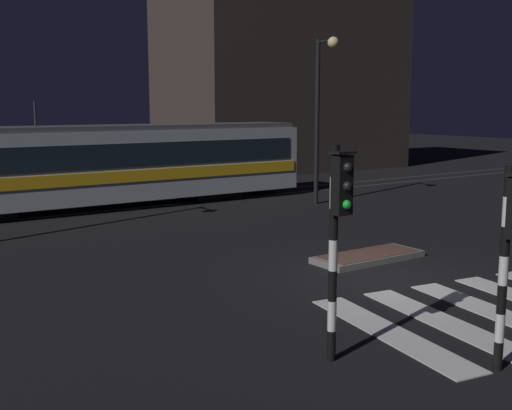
# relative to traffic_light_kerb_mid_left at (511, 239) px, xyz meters

# --- Properties ---
(ground_plane) EXTENTS (120.00, 120.00, 0.00)m
(ground_plane) POSITION_rel_traffic_light_kerb_mid_left_xyz_m (2.29, 4.72, -2.06)
(ground_plane) COLOR black
(rail_near) EXTENTS (80.00, 0.12, 0.03)m
(rail_near) POSITION_rel_traffic_light_kerb_mid_left_xyz_m (2.29, 17.53, -2.05)
(rail_near) COLOR #59595E
(rail_near) RESTS_ON ground
(rail_far) EXTENTS (80.00, 0.12, 0.03)m
(rail_far) POSITION_rel_traffic_light_kerb_mid_left_xyz_m (2.29, 18.96, -2.05)
(rail_far) COLOR #59595E
(rail_far) RESTS_ON ground
(crosswalk_zebra) EXTENTS (6.36, 5.07, 0.02)m
(crosswalk_zebra) POSITION_rel_traffic_light_kerb_mid_left_xyz_m (2.29, 1.75, -2.05)
(crosswalk_zebra) COLOR silver
(crosswalk_zebra) RESTS_ON ground
(traffic_island) EXTENTS (3.06, 1.18, 0.18)m
(traffic_island) POSITION_rel_traffic_light_kerb_mid_left_xyz_m (3.30, 6.27, -1.97)
(traffic_island) COLOR slate
(traffic_island) RESTS_ON ground
(traffic_light_kerb_mid_left) EXTENTS (0.36, 0.42, 3.13)m
(traffic_light_kerb_mid_left) POSITION_rel_traffic_light_kerb_mid_left_xyz_m (0.00, 0.00, 0.00)
(traffic_light_kerb_mid_left) COLOR black
(traffic_light_kerb_mid_left) RESTS_ON ground
(traffic_light_corner_near_left) EXTENTS (0.36, 0.42, 3.42)m
(traffic_light_corner_near_left) POSITION_rel_traffic_light_kerb_mid_left_xyz_m (-1.86, 1.72, 0.19)
(traffic_light_corner_near_left) COLOR black
(traffic_light_corner_near_left) RESTS_ON ground
(street_lamp_trackside_right) EXTENTS (0.44, 1.21, 6.63)m
(street_lamp_trackside_right) POSITION_rel_traffic_light_kerb_mid_left_xyz_m (8.34, 14.21, 2.19)
(street_lamp_trackside_right) COLOR black
(street_lamp_trackside_right) RESTS_ON ground
(tram) EXTENTS (17.22, 2.58, 4.15)m
(tram) POSITION_rel_traffic_light_kerb_mid_left_xyz_m (0.76, 18.24, -0.31)
(tram) COLOR #B2BCC1
(tram) RESTS_ON ground
(building_backdrop) EXTENTS (14.84, 8.00, 13.16)m
(building_backdrop) POSITION_rel_traffic_light_kerb_mid_left_xyz_m (16.25, 27.39, 4.52)
(building_backdrop) COLOR #382D28
(building_backdrop) RESTS_ON ground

